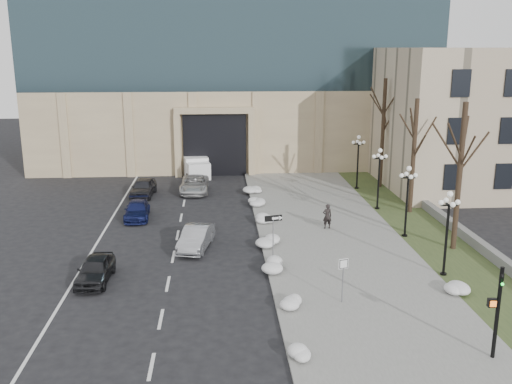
% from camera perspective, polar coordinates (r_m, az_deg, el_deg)
% --- Properties ---
extents(ground, '(160.00, 160.00, 0.00)m').
position_cam_1_polar(ground, '(25.36, 5.32, -14.12)').
color(ground, black).
rests_on(ground, ground).
extents(sidewalk, '(9.00, 40.00, 0.12)m').
position_cam_1_polar(sidewalk, '(38.63, 7.15, -3.90)').
color(sidewalk, gray).
rests_on(sidewalk, ground).
extents(curb, '(0.30, 40.00, 0.14)m').
position_cam_1_polar(curb, '(38.03, 0.46, -4.06)').
color(curb, gray).
rests_on(curb, ground).
extents(grass_strip, '(4.00, 40.00, 0.10)m').
position_cam_1_polar(grass_strip, '(40.37, 16.25, -3.58)').
color(grass_strip, '#334321').
rests_on(grass_strip, ground).
extents(stone_wall, '(0.50, 30.00, 0.70)m').
position_cam_1_polar(stone_wall, '(42.78, 17.89, -2.28)').
color(stone_wall, slate).
rests_on(stone_wall, ground).
extents(classical_building, '(22.00, 18.12, 12.00)m').
position_cam_1_polar(classical_building, '(56.57, 23.37, 6.99)').
color(classical_building, '#BEAD8E').
rests_on(classical_building, ground).
extents(car_a, '(1.73, 4.02, 1.35)m').
position_cam_1_polar(car_a, '(31.45, -15.78, -7.47)').
color(car_a, black).
rests_on(car_a, ground).
extents(car_b, '(2.35, 4.50, 1.41)m').
position_cam_1_polar(car_b, '(35.21, -6.02, -4.58)').
color(car_b, '#95979C').
rests_on(car_b, ground).
extents(car_c, '(1.95, 4.29, 1.22)m').
position_cam_1_polar(car_c, '(42.08, -11.81, -1.79)').
color(car_c, '#161C4F').
rests_on(car_c, ground).
extents(car_d, '(2.45, 5.08, 1.40)m').
position_cam_1_polar(car_d, '(48.82, -6.18, 0.77)').
color(car_d, '#BDBDBD').
rests_on(car_d, ground).
extents(car_e, '(2.05, 4.41, 1.46)m').
position_cam_1_polar(car_e, '(48.26, -11.21, 0.45)').
color(car_e, '#2E2E33').
rests_on(car_e, ground).
extents(pedestrian, '(0.66, 0.47, 1.70)m').
position_cam_1_polar(pedestrian, '(38.75, 7.13, -2.42)').
color(pedestrian, black).
rests_on(pedestrian, sidewalk).
extents(box_truck, '(3.29, 6.44, 1.95)m').
position_cam_1_polar(box_truck, '(55.48, -6.19, 2.66)').
color(box_truck, white).
rests_on(box_truck, ground).
extents(one_way_sign, '(1.07, 0.36, 2.86)m').
position_cam_1_polar(one_way_sign, '(32.28, 2.04, -3.18)').
color(one_way_sign, slate).
rests_on(one_way_sign, ground).
extents(keep_sign, '(0.49, 0.17, 2.34)m').
position_cam_1_polar(keep_sign, '(27.61, 8.71, -7.83)').
color(keep_sign, slate).
rests_on(keep_sign, ground).
extents(traffic_signal, '(0.67, 0.89, 3.93)m').
position_cam_1_polar(traffic_signal, '(24.49, 22.90, -11.24)').
color(traffic_signal, black).
rests_on(traffic_signal, ground).
extents(snow_clump_a, '(1.10, 1.60, 0.36)m').
position_cam_1_polar(snow_clump_a, '(23.11, 4.11, -16.27)').
color(snow_clump_a, white).
rests_on(snow_clump_a, sidewalk).
extents(snow_clump_b, '(1.10, 1.60, 0.36)m').
position_cam_1_polar(snow_clump_b, '(27.51, 3.43, -11.00)').
color(snow_clump_b, white).
rests_on(snow_clump_b, sidewalk).
extents(snow_clump_c, '(1.10, 1.60, 0.36)m').
position_cam_1_polar(snow_clump_c, '(31.57, 1.77, -7.55)').
color(snow_clump_c, white).
rests_on(snow_clump_c, sidewalk).
extents(snow_clump_d, '(1.10, 1.60, 0.36)m').
position_cam_1_polar(snow_clump_d, '(35.42, 1.42, -5.08)').
color(snow_clump_d, white).
rests_on(snow_clump_d, sidewalk).
extents(snow_clump_e, '(1.10, 1.60, 0.36)m').
position_cam_1_polar(snow_clump_e, '(39.97, 0.69, -2.80)').
color(snow_clump_e, white).
rests_on(snow_clump_e, sidewalk).
extents(snow_clump_f, '(1.10, 1.60, 0.36)m').
position_cam_1_polar(snow_clump_f, '(44.31, -0.01, -1.08)').
color(snow_clump_f, white).
rests_on(snow_clump_f, sidewalk).
extents(snow_clump_g, '(1.10, 1.60, 0.36)m').
position_cam_1_polar(snow_clump_g, '(48.14, -0.16, 0.17)').
color(snow_clump_g, white).
rests_on(snow_clump_g, sidewalk).
extents(snow_clump_h, '(1.10, 1.60, 0.36)m').
position_cam_1_polar(snow_clump_h, '(30.37, 19.12, -9.29)').
color(snow_clump_h, white).
rests_on(snow_clump_h, sidewalk).
extents(lamppost_a, '(1.18, 1.18, 4.76)m').
position_cam_1_polar(lamppost_a, '(31.79, 18.62, -2.87)').
color(lamppost_a, black).
rests_on(lamppost_a, ground).
extents(lamppost_b, '(1.18, 1.18, 4.76)m').
position_cam_1_polar(lamppost_b, '(37.64, 14.91, 0.01)').
color(lamppost_b, black).
rests_on(lamppost_b, ground).
extents(lamppost_c, '(1.18, 1.18, 4.76)m').
position_cam_1_polar(lamppost_c, '(43.68, 12.21, 2.11)').
color(lamppost_c, black).
rests_on(lamppost_c, ground).
extents(lamppost_d, '(1.18, 1.18, 4.76)m').
position_cam_1_polar(lamppost_d, '(49.83, 10.17, 3.69)').
color(lamppost_d, black).
rests_on(lamppost_d, ground).
extents(tree_near, '(3.20, 3.20, 9.00)m').
position_cam_1_polar(tree_near, '(35.60, 19.83, 3.38)').
color(tree_near, black).
rests_on(tree_near, ground).
extents(tree_mid, '(3.20, 3.20, 8.50)m').
position_cam_1_polar(tree_mid, '(42.98, 15.58, 5.01)').
color(tree_mid, black).
rests_on(tree_mid, ground).
extents(tree_far, '(3.20, 3.20, 9.50)m').
position_cam_1_polar(tree_far, '(50.43, 12.63, 7.23)').
color(tree_far, black).
rests_on(tree_far, ground).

